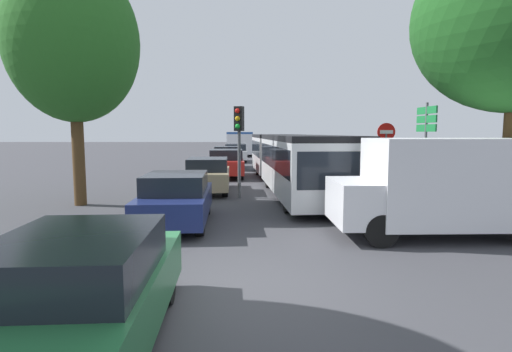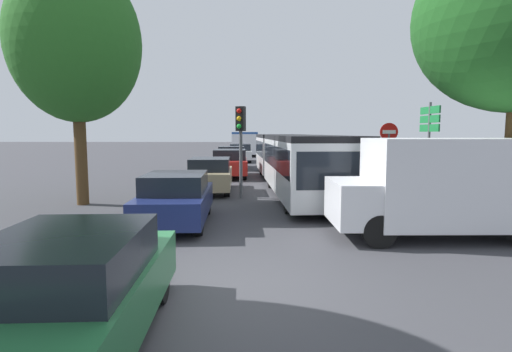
{
  "view_description": "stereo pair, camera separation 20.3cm",
  "coord_description": "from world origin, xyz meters",
  "px_view_note": "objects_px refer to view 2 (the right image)",
  "views": [
    {
      "loc": [
        0.27,
        -6.0,
        2.44
      ],
      "look_at": [
        0.2,
        5.4,
        1.2
      ],
      "focal_mm": 28.0,
      "sensor_mm": 36.0,
      "label": 1
    },
    {
      "loc": [
        0.47,
        -6.0,
        2.44
      ],
      "look_at": [
        0.2,
        5.4,
        1.2
      ],
      "focal_mm": 28.0,
      "sensor_mm": 36.0,
      "label": 2
    }
  ],
  "objects_px": {
    "no_entry_sign": "(388,147)",
    "queued_car_white": "(240,153)",
    "queued_car_red": "(230,163)",
    "direction_sign_post": "(429,129)",
    "tree_left_mid": "(75,46)",
    "traffic_light": "(241,131)",
    "queued_car_black": "(232,157)",
    "articulated_bus": "(292,157)",
    "queued_car_navy": "(176,198)",
    "white_van": "(449,185)",
    "queued_car_green": "(70,292)",
    "queued_car_tan": "(210,175)",
    "city_bus_rear": "(246,142)"
  },
  "relations": [
    {
      "from": "queued_car_black",
      "to": "tree_left_mid",
      "type": "height_order",
      "value": "tree_left_mid"
    },
    {
      "from": "articulated_bus",
      "to": "queued_car_navy",
      "type": "relative_size",
      "value": 3.93
    },
    {
      "from": "queued_car_green",
      "to": "queued_car_tan",
      "type": "xyz_separation_m",
      "value": [
        -0.14,
        12.14,
        0.02
      ]
    },
    {
      "from": "queued_car_green",
      "to": "traffic_light",
      "type": "bearing_deg",
      "value": -10.37
    },
    {
      "from": "queued_car_green",
      "to": "direction_sign_post",
      "type": "bearing_deg",
      "value": -40.28
    },
    {
      "from": "queued_car_red",
      "to": "tree_left_mid",
      "type": "height_order",
      "value": "tree_left_mid"
    },
    {
      "from": "direction_sign_post",
      "to": "tree_left_mid",
      "type": "relative_size",
      "value": 0.45
    },
    {
      "from": "queued_car_green",
      "to": "queued_car_navy",
      "type": "relative_size",
      "value": 1.0
    },
    {
      "from": "articulated_bus",
      "to": "queued_car_black",
      "type": "distance_m",
      "value": 9.58
    },
    {
      "from": "queued_car_tan",
      "to": "no_entry_sign",
      "type": "bearing_deg",
      "value": -98.96
    },
    {
      "from": "tree_left_mid",
      "to": "queued_car_navy",
      "type": "bearing_deg",
      "value": -35.89
    },
    {
      "from": "direction_sign_post",
      "to": "queued_car_black",
      "type": "bearing_deg",
      "value": -60.07
    },
    {
      "from": "white_van",
      "to": "direction_sign_post",
      "type": "relative_size",
      "value": 1.41
    },
    {
      "from": "articulated_bus",
      "to": "queued_car_navy",
      "type": "distance_m",
      "value": 8.68
    },
    {
      "from": "no_entry_sign",
      "to": "queued_car_white",
      "type": "bearing_deg",
      "value": -158.86
    },
    {
      "from": "queued_car_green",
      "to": "queued_car_navy",
      "type": "distance_m",
      "value": 6.28
    },
    {
      "from": "queued_car_white",
      "to": "articulated_bus",
      "type": "bearing_deg",
      "value": -171.46
    },
    {
      "from": "white_van",
      "to": "traffic_light",
      "type": "distance_m",
      "value": 7.67
    },
    {
      "from": "articulated_bus",
      "to": "direction_sign_post",
      "type": "height_order",
      "value": "direction_sign_post"
    },
    {
      "from": "queued_car_green",
      "to": "no_entry_sign",
      "type": "relative_size",
      "value": 1.43
    },
    {
      "from": "no_entry_sign",
      "to": "tree_left_mid",
      "type": "relative_size",
      "value": 0.35
    },
    {
      "from": "queued_car_white",
      "to": "direction_sign_post",
      "type": "height_order",
      "value": "direction_sign_post"
    },
    {
      "from": "city_bus_rear",
      "to": "traffic_light",
      "type": "xyz_separation_m",
      "value": [
        1.28,
        -30.45,
        1.05
      ]
    },
    {
      "from": "queued_car_tan",
      "to": "direction_sign_post",
      "type": "xyz_separation_m",
      "value": [
        8.58,
        -0.72,
        1.86
      ]
    },
    {
      "from": "queued_car_tan",
      "to": "queued_car_navy",
      "type": "bearing_deg",
      "value": 175.2
    },
    {
      "from": "queued_car_white",
      "to": "white_van",
      "type": "xyz_separation_m",
      "value": [
        6.38,
        -24.33,
        0.48
      ]
    },
    {
      "from": "queued_car_red",
      "to": "no_entry_sign",
      "type": "distance_m",
      "value": 9.28
    },
    {
      "from": "queued_car_tan",
      "to": "queued_car_red",
      "type": "height_order",
      "value": "queued_car_red"
    },
    {
      "from": "white_van",
      "to": "queued_car_red",
      "type": "bearing_deg",
      "value": -65.83
    },
    {
      "from": "city_bus_rear",
      "to": "queued_car_red",
      "type": "bearing_deg",
      "value": 179.09
    },
    {
      "from": "queued_car_navy",
      "to": "queued_car_black",
      "type": "distance_m",
      "value": 16.77
    },
    {
      "from": "queued_car_navy",
      "to": "queued_car_tan",
      "type": "height_order",
      "value": "queued_car_tan"
    },
    {
      "from": "queued_car_white",
      "to": "white_van",
      "type": "distance_m",
      "value": 25.15
    },
    {
      "from": "articulated_bus",
      "to": "white_van",
      "type": "bearing_deg",
      "value": 13.82
    },
    {
      "from": "direction_sign_post",
      "to": "queued_car_white",
      "type": "bearing_deg",
      "value": -71.53
    },
    {
      "from": "no_entry_sign",
      "to": "direction_sign_post",
      "type": "xyz_separation_m",
      "value": [
        1.51,
        -0.08,
        0.69
      ]
    },
    {
      "from": "traffic_light",
      "to": "tree_left_mid",
      "type": "distance_m",
      "value": 6.17
    },
    {
      "from": "queued_car_navy",
      "to": "white_van",
      "type": "distance_m",
      "value": 6.76
    },
    {
      "from": "queued_car_tan",
      "to": "direction_sign_post",
      "type": "bearing_deg",
      "value": -98.61
    },
    {
      "from": "traffic_light",
      "to": "queued_car_black",
      "type": "bearing_deg",
      "value": -153.83
    },
    {
      "from": "queued_car_black",
      "to": "articulated_bus",
      "type": "bearing_deg",
      "value": -162.14
    },
    {
      "from": "city_bus_rear",
      "to": "queued_car_green",
      "type": "distance_m",
      "value": 41.06
    },
    {
      "from": "queued_car_green",
      "to": "queued_car_tan",
      "type": "distance_m",
      "value": 12.14
    },
    {
      "from": "queued_car_tan",
      "to": "queued_car_black",
      "type": "xyz_separation_m",
      "value": [
        -0.04,
        10.9,
        0.05
      ]
    },
    {
      "from": "queued_car_green",
      "to": "queued_car_navy",
      "type": "xyz_separation_m",
      "value": [
        -0.24,
        6.28,
        0.0
      ]
    },
    {
      "from": "queued_car_black",
      "to": "no_entry_sign",
      "type": "relative_size",
      "value": 1.59
    },
    {
      "from": "city_bus_rear",
      "to": "tree_left_mid",
      "type": "relative_size",
      "value": 1.46
    },
    {
      "from": "queued_car_tan",
      "to": "white_van",
      "type": "bearing_deg",
      "value": -141.07
    },
    {
      "from": "traffic_light",
      "to": "direction_sign_post",
      "type": "relative_size",
      "value": 0.94
    },
    {
      "from": "queued_car_black",
      "to": "traffic_light",
      "type": "bearing_deg",
      "value": -177.41
    }
  ]
}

